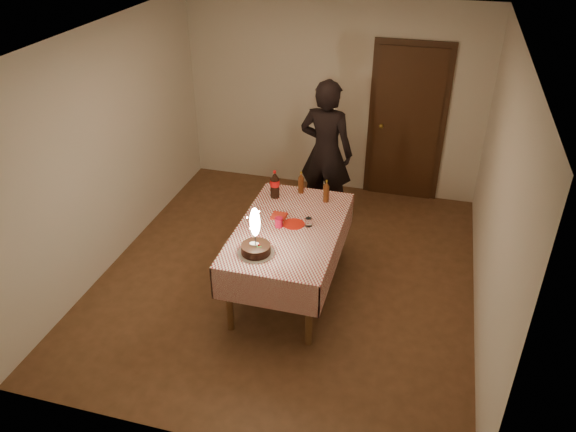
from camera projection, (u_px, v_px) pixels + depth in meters
The scene contains 12 objects.
ground at pixel (288, 275), 6.26m from camera, with size 4.00×4.50×0.01m, color brown.
room_shell at pixel (293, 134), 5.46m from camera, with size 4.04×4.54×2.62m.
dining_table at pixel (289, 236), 5.68m from camera, with size 1.02×1.72×0.79m.
birthday_cake at pixel (256, 242), 5.17m from camera, with size 0.35×0.35×0.48m.
red_plate at pixel (294, 224), 5.67m from camera, with size 0.22×0.22×0.01m, color red.
red_cup at pixel (279, 222), 5.61m from camera, with size 0.08×0.08×0.10m, color #B90C2A.
clear_cup at pixel (309, 222), 5.62m from camera, with size 0.07×0.07×0.09m, color silver.
napkin_stack at pixel (279, 216), 5.79m from camera, with size 0.15×0.15×0.02m, color red.
cola_bottle at pixel (275, 184), 6.09m from camera, with size 0.10×0.10×0.32m.
amber_bottle_left at pixel (301, 183), 6.19m from camera, with size 0.06×0.06×0.25m.
amber_bottle_right at pixel (326, 192), 6.02m from camera, with size 0.06×0.06×0.25m.
photographer at pixel (326, 152), 6.87m from camera, with size 0.72×0.53×1.84m.
Camera 1 is at (1.34, -4.85, 3.78)m, focal length 35.00 mm.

